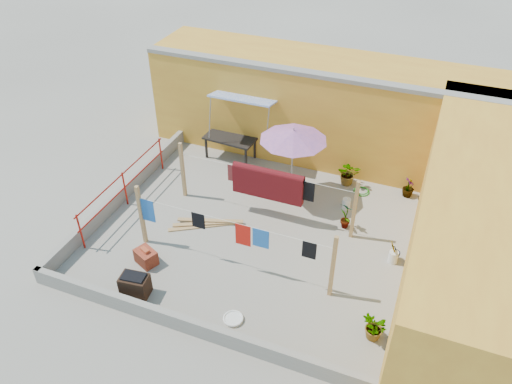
% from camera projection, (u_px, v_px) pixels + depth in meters
% --- Properties ---
extents(ground, '(80.00, 80.00, 0.00)m').
position_uv_depth(ground, '(253.00, 232.00, 13.52)').
color(ground, '#9E998E').
rests_on(ground, ground).
extents(wall_back, '(11.00, 3.27, 3.21)m').
position_uv_depth(wall_back, '(322.00, 108.00, 15.92)').
color(wall_back, gold).
rests_on(wall_back, ground).
extents(wall_right, '(2.40, 9.00, 3.20)m').
position_uv_depth(wall_right, '(470.00, 234.00, 11.03)').
color(wall_right, gold).
rests_on(wall_right, ground).
extents(parapet_front, '(8.30, 0.16, 0.44)m').
position_uv_depth(parapet_front, '(191.00, 326.00, 10.72)').
color(parapet_front, gray).
rests_on(parapet_front, ground).
extents(parapet_left, '(0.16, 7.30, 0.44)m').
position_uv_depth(parapet_left, '(124.00, 192.00, 14.60)').
color(parapet_left, gray).
rests_on(parapet_left, ground).
extents(red_railing, '(0.05, 4.20, 1.10)m').
position_uv_depth(red_railing, '(124.00, 184.00, 14.08)').
color(red_railing, '#A31910').
rests_on(red_railing, ground).
extents(clothesline_rig, '(5.09, 2.35, 1.80)m').
position_uv_depth(clothesline_rig, '(264.00, 190.00, 13.28)').
color(clothesline_rig, tan).
rests_on(clothesline_rig, ground).
extents(patio_umbrella, '(2.41, 2.41, 2.28)m').
position_uv_depth(patio_umbrella, '(293.00, 136.00, 13.63)').
color(patio_umbrella, gray).
rests_on(patio_umbrella, ground).
extents(outdoor_table, '(1.70, 0.93, 0.77)m').
position_uv_depth(outdoor_table, '(230.00, 139.00, 16.11)').
color(outdoor_table, black).
rests_on(outdoor_table, ground).
extents(brick_stack, '(0.65, 0.58, 0.47)m').
position_uv_depth(brick_stack, '(146.00, 257.00, 12.45)').
color(brick_stack, '#983A23').
rests_on(brick_stack, ground).
extents(lumber_pile, '(1.85, 1.11, 0.12)m').
position_uv_depth(lumber_pile, '(206.00, 223.00, 13.71)').
color(lumber_pile, tan).
rests_on(lumber_pile, ground).
extents(brazier, '(0.70, 0.51, 0.58)m').
position_uv_depth(brazier, '(135.00, 285.00, 11.59)').
color(brazier, black).
rests_on(brazier, ground).
extents(white_basin, '(0.46, 0.46, 0.08)m').
position_uv_depth(white_basin, '(233.00, 319.00, 11.10)').
color(white_basin, silver).
rests_on(white_basin, ground).
extents(water_jug_a, '(0.24, 0.24, 0.38)m').
position_uv_depth(water_jug_a, '(393.00, 257.00, 12.51)').
color(water_jug_a, silver).
rests_on(water_jug_a, ground).
extents(water_jug_b, '(0.24, 0.24, 0.38)m').
position_uv_depth(water_jug_b, '(346.00, 204.00, 14.25)').
color(water_jug_b, silver).
rests_on(water_jug_b, ground).
extents(green_hose, '(0.49, 0.49, 0.07)m').
position_uv_depth(green_hose, '(362.00, 191.00, 14.97)').
color(green_hose, '#1C7419').
rests_on(green_hose, ground).
extents(plant_back_a, '(0.81, 0.74, 0.75)m').
position_uv_depth(plant_back_a, '(349.00, 173.00, 15.11)').
color(plant_back_a, '#1B611B').
rests_on(plant_back_a, ground).
extents(plant_back_b, '(0.46, 0.46, 0.61)m').
position_uv_depth(plant_back_b, '(408.00, 187.00, 14.65)').
color(plant_back_b, '#1B611B').
rests_on(plant_back_b, ground).
extents(plant_right_a, '(0.53, 0.46, 0.85)m').
position_uv_depth(plant_right_a, '(346.00, 215.00, 13.43)').
color(plant_right_a, '#1B611B').
rests_on(plant_right_a, ground).
extents(plant_right_b, '(0.38, 0.42, 0.64)m').
position_uv_depth(plant_right_b, '(394.00, 252.00, 12.43)').
color(plant_right_b, '#1B611B').
rests_on(plant_right_b, ground).
extents(plant_right_c, '(0.71, 0.74, 0.65)m').
position_uv_depth(plant_right_c, '(375.00, 328.00, 10.54)').
color(plant_right_c, '#1B611B').
rests_on(plant_right_c, ground).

